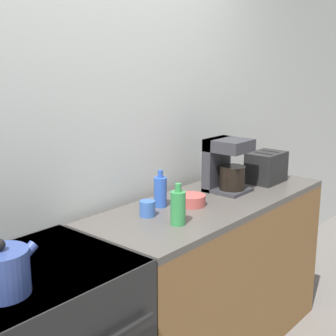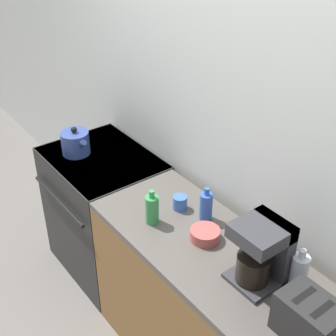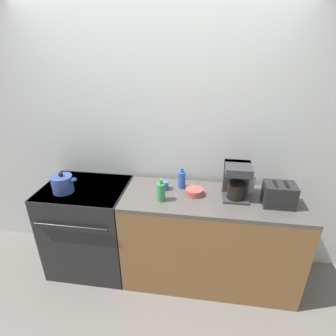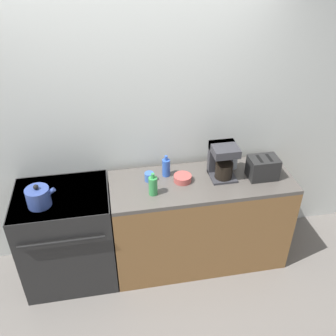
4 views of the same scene
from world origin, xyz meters
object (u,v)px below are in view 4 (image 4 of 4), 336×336
object	(u,v)px
toaster	(263,168)
bottle_blue	(166,167)
bowl	(183,178)
coffee_maker	(223,160)
stove	(68,236)
kettle	(39,197)
bottle_green	(153,186)
cup_blue	(149,177)
bottle_clear	(233,159)

from	to	relation	value
toaster	bottle_blue	size ratio (longest dim) A/B	1.25
bowl	coffee_maker	bearing A→B (deg)	3.52
stove	kettle	distance (m)	0.56
bottle_green	cup_blue	bearing A→B (deg)	91.64
cup_blue	stove	bearing A→B (deg)	-174.54
stove	coffee_maker	xyz separation A→B (m)	(1.39, 0.03, 0.62)
stove	bowl	bearing A→B (deg)	0.70
kettle	bottle_green	bearing A→B (deg)	-1.24
stove	bowl	distance (m)	1.14
bottle_clear	bottle_green	bearing A→B (deg)	-161.47
coffee_maker	bowl	world-z (taller)	coffee_maker
bottle_green	bowl	distance (m)	0.31
bowl	kettle	bearing A→B (deg)	-174.45
kettle	bottle_blue	bearing A→B (deg)	12.10
toaster	bottle_clear	world-z (taller)	bottle_clear
kettle	bottle_green	size ratio (longest dim) A/B	1.16
stove	bottle_blue	xyz separation A→B (m)	(0.91, 0.12, 0.54)
coffee_maker	bottle_blue	size ratio (longest dim) A/B	1.57
toaster	bowl	bearing A→B (deg)	174.77
coffee_maker	bottle_clear	distance (m)	0.19
stove	bottle_clear	xyz separation A→B (m)	(1.53, 0.14, 0.54)
kettle	coffee_maker	xyz separation A→B (m)	(1.53, 0.14, 0.08)
toaster	bottle_clear	size ratio (longest dim) A/B	1.20
bottle_clear	cup_blue	xyz separation A→B (m)	(-0.77, -0.06, -0.05)
bottle_blue	bowl	bearing A→B (deg)	-41.92
bowl	bottle_clear	bearing A→B (deg)	14.11
coffee_maker	cup_blue	world-z (taller)	coffee_maker
kettle	cup_blue	distance (m)	0.91
bottle_clear	bowl	world-z (taller)	bottle_clear
coffee_maker	bottle_blue	xyz separation A→B (m)	(-0.48, 0.09, -0.08)
bottle_green	bowl	size ratio (longest dim) A/B	1.31
kettle	bottle_green	world-z (taller)	bottle_green
bottle_green	cup_blue	world-z (taller)	bottle_green
bottle_green	bowl	xyz separation A→B (m)	(0.28, 0.13, -0.06)
kettle	cup_blue	world-z (taller)	kettle
bowl	bottle_blue	bearing A→B (deg)	138.08
stove	kettle	world-z (taller)	kettle
coffee_maker	bottle_green	world-z (taller)	coffee_maker
bottle_blue	cup_blue	world-z (taller)	bottle_blue
coffee_maker	bottle_green	bearing A→B (deg)	-166.14
bowl	bottle_green	bearing A→B (deg)	-154.15
stove	kettle	xyz separation A→B (m)	(-0.14, -0.10, 0.53)
bottle_green	kettle	bearing A→B (deg)	178.76
bottle_blue	bowl	distance (m)	0.18
cup_blue	bottle_blue	bearing A→B (deg)	18.34
stove	coffee_maker	world-z (taller)	coffee_maker
stove	bowl	xyz separation A→B (m)	(1.03, 0.01, 0.48)
bowl	toaster	bearing A→B (deg)	-5.23
coffee_maker	bottle_green	size ratio (longest dim) A/B	1.56
cup_blue	bottle_green	bearing A→B (deg)	-88.36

